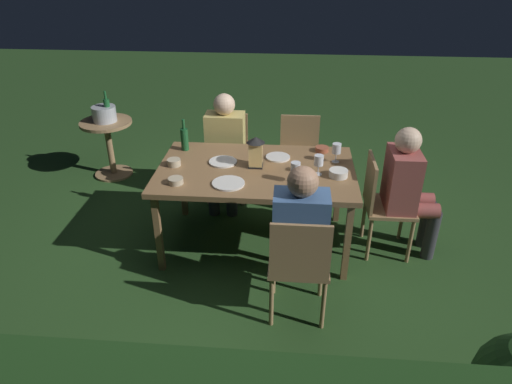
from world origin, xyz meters
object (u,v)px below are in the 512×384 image
wine_glass_b (337,149)px  plate_a (228,183)px  dining_table (256,174)px  green_bottle_on_table (185,139)px  bowl_salad (174,162)px  bowl_dip (338,173)px  side_table (109,139)px  ice_bucket (104,113)px  bowl_olives (322,149)px  person_in_rust (408,186)px  chair_head_near (382,201)px  person_in_mustard (225,146)px  plate_c (223,162)px  bowl_bread (176,181)px  lantern_centerpiece (256,150)px  wine_glass_a (296,168)px  chair_side_left_a (299,155)px  chair_side_right_a (299,263)px  person_in_blue (300,229)px  wine_glass_c (319,161)px  chair_side_left_b (228,152)px  plate_b (278,157)px

wine_glass_b → plate_a: 0.99m
dining_table → green_bottle_on_table: bearing=-26.5°
bowl_salad → bowl_dip: 1.37m
side_table → ice_bucket: bearing=-180.0°
dining_table → bowl_olives: size_ratio=13.70×
person_in_rust → green_bottle_on_table: 1.98m
chair_head_near → side_table: 3.12m
person_in_mustard → plate_c: bearing=97.2°
person_in_mustard → plate_c: person_in_mustard is taller
bowl_olives → bowl_bread: size_ratio=1.01×
wine_glass_b → bowl_dip: 0.29m
lantern_centerpiece → bowl_olives: 0.69m
bowl_salad → wine_glass_a: bearing=168.0°
plate_a → chair_side_left_a: bearing=-115.0°
person_in_rust → plate_a: (1.46, 0.30, 0.12)m
chair_side_right_a → bowl_dip: bearing=-110.5°
wine_glass_a → bowl_bread: (0.93, 0.10, -0.09)m
person_in_blue → plate_a: (0.56, -0.41, 0.12)m
dining_table → wine_glass_b: (-0.67, -0.18, 0.17)m
person_in_mustard → person_in_blue: same height
wine_glass_c → side_table: bearing=-30.0°
person_in_blue → plate_c: person_in_blue is taller
plate_a → bowl_salad: 0.59m
wine_glass_c → person_in_blue: bearing=77.6°
chair_side_left_a → lantern_centerpiece: bearing=66.5°
chair_side_right_a → ice_bucket: size_ratio=2.53×
wine_glass_b → side_table: wine_glass_b is taller
lantern_centerpiece → side_table: lantern_centerpiece is taller
person_in_mustard → chair_side_right_a: bearing=114.6°
person_in_blue → bowl_salad: size_ratio=10.04×
person_in_rust → side_table: size_ratio=1.74×
bowl_olives → wine_glass_c: bearing=83.6°
person_in_mustard → bowl_bread: bearing=77.3°
side_table → dining_table: bearing=144.9°
green_bottle_on_table → bowl_olives: (-1.24, -0.07, -0.09)m
chair_side_left_a → side_table: chair_side_left_a is taller
side_table → ice_bucket: ice_bucket is taller
bowl_olives → chair_side_right_a: bearing=81.6°
dining_table → lantern_centerpiece: 0.21m
chair_side_left_b → wine_glass_a: bearing=121.8°
chair_side_left_b → person_in_rust: bearing=151.0°
person_in_blue → side_table: size_ratio=1.74×
plate_b → wine_glass_a: bearing=109.1°
person_in_blue → bowl_bread: (0.97, -0.39, 0.14)m
chair_side_left_b → wine_glass_b: 1.32m
chair_side_left_a → person_in_rust: bearing=134.7°
chair_side_left_b → plate_c: 0.86m
chair_side_left_a → plate_c: size_ratio=3.62×
person_in_rust → wine_glass_c: 0.79m
chair_side_left_a → person_in_mustard: size_ratio=0.76×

